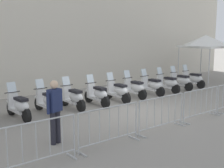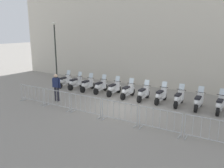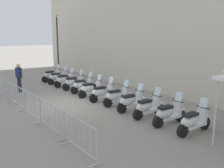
{
  "view_description": "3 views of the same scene",
  "coord_description": "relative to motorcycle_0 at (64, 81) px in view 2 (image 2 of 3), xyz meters",
  "views": [
    {
      "loc": [
        -7.33,
        -8.27,
        2.89
      ],
      "look_at": [
        -0.23,
        1.34,
        0.92
      ],
      "focal_mm": 47.33,
      "sensor_mm": 36.0,
      "label": 1
    },
    {
      "loc": [
        6.72,
        -11.06,
        4.47
      ],
      "look_at": [
        -1.4,
        1.1,
        0.98
      ],
      "focal_mm": 37.35,
      "sensor_mm": 36.0,
      "label": 2
    },
    {
      "loc": [
        11.69,
        -5.01,
        3.56
      ],
      "look_at": [
        1.06,
        2.06,
        0.99
      ],
      "focal_mm": 41.36,
      "sensor_mm": 36.0,
      "label": 3
    }
  ],
  "objects": [
    {
      "name": "officer_near_row_end",
      "position": [
        2.2,
        -2.85,
        0.53
      ],
      "size": [
        0.53,
        0.32,
        1.73
      ],
      "color": "#23232D",
      "rests_on": "ground"
    },
    {
      "name": "barrier_segment_3",
      "position": [
        7.35,
        -3.66,
        0.07
      ],
      "size": [
        1.96,
        0.53,
        1.07
      ],
      "color": "#B2B5B7",
      "rests_on": "ground"
    },
    {
      "name": "motorcycle_2",
      "position": [
        2.23,
        0.07,
        0.0
      ],
      "size": [
        0.56,
        1.73,
        1.24
      ],
      "color": "black",
      "rests_on": "ground"
    },
    {
      "name": "motorcycle_1",
      "position": [
        1.11,
        0.05,
        0.0
      ],
      "size": [
        0.56,
        1.72,
        1.24
      ],
      "color": "black",
      "rests_on": "ground"
    },
    {
      "name": "barrier_segment_5",
      "position": [
        11.43,
        -3.47,
        0.07
      ],
      "size": [
        1.96,
        0.53,
        1.07
      ],
      "color": "#B2B5B7",
      "rests_on": "ground"
    },
    {
      "name": "ground_plane",
      "position": [
        6.23,
        -1.61,
        -0.45
      ],
      "size": [
        120.0,
        120.0,
        0.0
      ],
      "primitive_type": "plane",
      "color": "gray"
    },
    {
      "name": "motorcycle_10",
      "position": [
        11.16,
        0.5,
        0.0
      ],
      "size": [
        0.56,
        1.72,
        1.24
      ],
      "color": "black",
      "rests_on": "ground"
    },
    {
      "name": "motorcycle_6",
      "position": [
        6.7,
        0.23,
        0.0
      ],
      "size": [
        0.56,
        1.72,
        1.24
      ],
      "color": "black",
      "rests_on": "ground"
    },
    {
      "name": "motorcycle_7",
      "position": [
        7.8,
        0.4,
        0.0
      ],
      "size": [
        0.56,
        1.72,
        1.24
      ],
      "color": "black",
      "rests_on": "ground"
    },
    {
      "name": "motorcycle_5",
      "position": [
        5.58,
        0.17,
        0.0
      ],
      "size": [
        0.56,
        1.72,
        1.24
      ],
      "color": "black",
      "rests_on": "ground"
    },
    {
      "name": "barrier_segment_0",
      "position": [
        1.22,
        -3.96,
        0.07
      ],
      "size": [
        1.96,
        0.53,
        1.07
      ],
      "color": "#B2B5B7",
      "rests_on": "ground"
    },
    {
      "name": "barrier_segment_2",
      "position": [
        5.3,
        -3.76,
        0.07
      ],
      "size": [
        1.96,
        0.53,
        1.07
      ],
      "color": "#B2B5B7",
      "rests_on": "ground"
    },
    {
      "name": "motorcycle_3",
      "position": [
        3.35,
        0.18,
        0.0
      ],
      "size": [
        0.56,
        1.73,
        1.24
      ],
      "color": "black",
      "rests_on": "ground"
    },
    {
      "name": "motorcycle_4",
      "position": [
        4.46,
        0.22,
        0.0
      ],
      "size": [
        0.56,
        1.72,
        1.24
      ],
      "color": "black",
      "rests_on": "ground"
    },
    {
      "name": "motorcycle_9",
      "position": [
        10.04,
        0.42,
        0.0
      ],
      "size": [
        0.56,
        1.72,
        1.24
      ],
      "color": "black",
      "rests_on": "ground"
    },
    {
      "name": "barrier_segment_4",
      "position": [
        9.39,
        -3.57,
        0.07
      ],
      "size": [
        1.96,
        0.53,
        1.07
      ],
      "color": "#B2B5B7",
      "rests_on": "ground"
    },
    {
      "name": "motorcycle_0",
      "position": [
        0.0,
        0.0,
        0.0
      ],
      "size": [
        0.58,
        1.73,
        1.24
      ],
      "color": "black",
      "rests_on": "ground"
    },
    {
      "name": "barrier_segment_1",
      "position": [
        3.26,
        -3.86,
        0.07
      ],
      "size": [
        1.96,
        0.53,
        1.07
      ],
      "color": "#B2B5B7",
      "rests_on": "ground"
    },
    {
      "name": "street_lamp",
      "position": [
        -2.47,
        1.54,
        2.62
      ],
      "size": [
        0.36,
        0.36,
        4.99
      ],
      "color": "#2D332D",
      "rests_on": "ground"
    },
    {
      "name": "motorcycle_8",
      "position": [
        8.93,
        0.4,
        0.0
      ],
      "size": [
        0.56,
        1.72,
        1.24
      ],
      "color": "black",
      "rests_on": "ground"
    }
  ]
}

